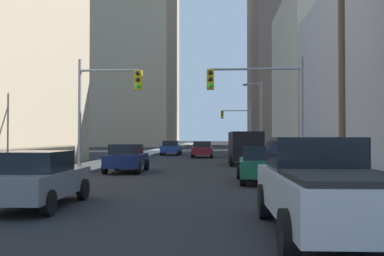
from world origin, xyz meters
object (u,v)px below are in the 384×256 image
object	(u,v)px
cargo_van_black	(245,146)
sedan_green	(261,164)
sedan_blue	(171,148)
traffic_signal_far_right	(237,121)
sedan_grey	(36,179)
sedan_navy	(127,158)
pickup_truck_silver	(323,186)
traffic_signal_near_right	(259,94)
traffic_signal_near_left	(106,97)
sedan_maroon	(202,149)

from	to	relation	value
cargo_van_black	sedan_green	xyz separation A→B (m)	(-0.02, -11.59, -0.52)
sedan_blue	traffic_signal_far_right	xyz separation A→B (m)	(7.48, 12.13, 3.28)
sedan_grey	sedan_navy	size ratio (longest dim) A/B	0.99
pickup_truck_silver	sedan_blue	world-z (taller)	pickup_truck_silver
cargo_van_black	sedan_blue	size ratio (longest dim) A/B	1.24
sedan_blue	sedan_grey	bearing A→B (deg)	-90.01
cargo_van_black	traffic_signal_near_right	distance (m)	8.06
traffic_signal_near_left	sedan_blue	bearing A→B (deg)	87.75
traffic_signal_near_right	sedan_maroon	bearing A→B (deg)	101.26
sedan_navy	traffic_signal_near_left	distance (m)	3.50
pickup_truck_silver	traffic_signal_far_right	distance (m)	49.11
traffic_signal_far_right	traffic_signal_near_right	bearing A→B (deg)	-90.70
pickup_truck_silver	traffic_signal_near_right	xyz separation A→B (m)	(0.06, 13.73, 3.16)
pickup_truck_silver	sedan_maroon	size ratio (longest dim) A/B	1.28
sedan_blue	pickup_truck_silver	bearing A→B (deg)	-79.27
sedan_navy	traffic_signal_near_left	world-z (taller)	traffic_signal_near_left
sedan_grey	sedan_maroon	world-z (taller)	same
traffic_signal_near_right	traffic_signal_far_right	xyz separation A→B (m)	(0.43, 35.29, -0.04)
sedan_grey	traffic_signal_far_right	size ratio (longest dim) A/B	0.70
sedan_grey	sedan_maroon	size ratio (longest dim) A/B	1.00
traffic_signal_near_right	sedan_green	bearing A→B (deg)	-94.29
sedan_navy	traffic_signal_near_right	world-z (taller)	traffic_signal_near_right
cargo_van_black	traffic_signal_near_right	xyz separation A→B (m)	(0.29, -7.55, 2.81)
traffic_signal_far_right	traffic_signal_near_left	bearing A→B (deg)	-103.38
sedan_grey	sedan_green	distance (m)	9.59
sedan_green	sedan_navy	distance (m)	8.41
sedan_grey	sedan_green	xyz separation A→B (m)	(6.76, 6.80, 0.00)
traffic_signal_near_left	traffic_signal_far_right	bearing A→B (deg)	76.62
sedan_green	sedan_maroon	distance (m)	22.38
sedan_grey	sedan_blue	bearing A→B (deg)	89.99
sedan_navy	sedan_blue	distance (m)	22.22
pickup_truck_silver	sedan_green	size ratio (longest dim) A/B	1.27
sedan_blue	traffic_signal_near_right	xyz separation A→B (m)	(7.05, -23.16, 3.32)
sedan_green	sedan_navy	size ratio (longest dim) A/B	1.00
sedan_blue	sedan_maroon	bearing A→B (deg)	-55.77
sedan_green	traffic_signal_near_left	world-z (taller)	traffic_signal_near_left
traffic_signal_near_left	traffic_signal_near_right	world-z (taller)	same
sedan_blue	sedan_green	bearing A→B (deg)	-76.07
pickup_truck_silver	sedan_grey	xyz separation A→B (m)	(-6.99, 2.88, -0.16)
pickup_truck_silver	traffic_signal_far_right	size ratio (longest dim) A/B	0.90
sedan_green	cargo_van_black	bearing A→B (deg)	89.92
sedan_navy	traffic_signal_far_right	xyz separation A→B (m)	(7.50, 34.34, 3.28)
pickup_truck_silver	sedan_grey	distance (m)	7.57
cargo_van_black	sedan_green	bearing A→B (deg)	-90.08
sedan_grey	traffic_signal_near_right	size ratio (longest dim) A/B	0.70
traffic_signal_near_left	traffic_signal_far_right	world-z (taller)	same
sedan_green	sedan_blue	world-z (taller)	same
sedan_navy	sedan_green	bearing A→B (deg)	-36.37
pickup_truck_silver	sedan_green	world-z (taller)	pickup_truck_silver
sedan_navy	pickup_truck_silver	bearing A→B (deg)	-64.46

